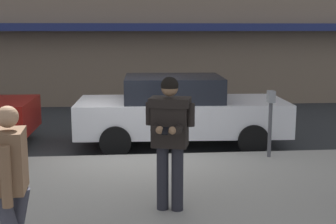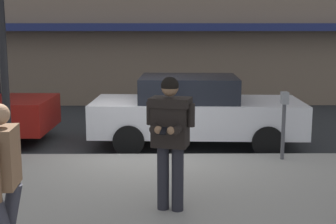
# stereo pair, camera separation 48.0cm
# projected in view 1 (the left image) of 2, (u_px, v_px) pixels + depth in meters

# --- Properties ---
(ground_plane) EXTENTS (80.00, 80.00, 0.00)m
(ground_plane) POSITION_uv_depth(u_px,v_px,m) (131.00, 159.00, 9.31)
(ground_plane) COLOR #2B2D30
(sidewalk) EXTENTS (32.00, 5.30, 0.14)m
(sidewalk) POSITION_uv_depth(u_px,v_px,m) (205.00, 207.00, 6.59)
(sidewalk) COLOR #99968E
(sidewalk) RESTS_ON ground
(curb_paint_line) EXTENTS (28.00, 0.12, 0.01)m
(curb_paint_line) POSITION_uv_depth(u_px,v_px,m) (181.00, 157.00, 9.45)
(curb_paint_line) COLOR silver
(curb_paint_line) RESTS_ON ground
(parked_sedan_mid) EXTENTS (4.57, 2.07, 1.54)m
(parked_sedan_mid) POSITION_uv_depth(u_px,v_px,m) (180.00, 110.00, 10.22)
(parked_sedan_mid) COLOR silver
(parked_sedan_mid) RESTS_ON ground
(man_texting_on_phone) EXTENTS (0.63, 0.64, 1.81)m
(man_texting_on_phone) POSITION_uv_depth(u_px,v_px,m) (170.00, 129.00, 6.12)
(man_texting_on_phone) COLOR #23232B
(man_texting_on_phone) RESTS_ON sidewalk
(pedestrian_dark_coat) EXTENTS (0.35, 0.60, 1.70)m
(pedestrian_dark_coat) POSITION_uv_depth(u_px,v_px,m) (11.00, 180.00, 4.52)
(pedestrian_dark_coat) COLOR #33333D
(pedestrian_dark_coat) RESTS_ON sidewalk
(parking_meter) EXTENTS (0.12, 0.18, 1.27)m
(parking_meter) POSITION_uv_depth(u_px,v_px,m) (270.00, 114.00, 8.78)
(parking_meter) COLOR #4C4C51
(parking_meter) RESTS_ON sidewalk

